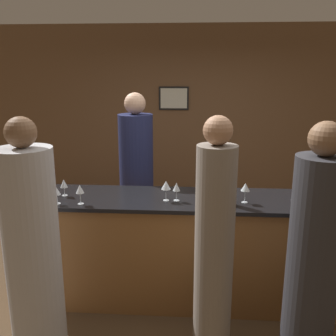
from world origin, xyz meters
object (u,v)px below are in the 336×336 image
object	(u,v)px
guest_0	(313,263)
wine_bottle_2	(232,191)
guest_1	(214,252)
ice_bucket	(321,189)
bartender	(137,187)
guest_2	(33,255)

from	to	relation	value
guest_0	wine_bottle_2	xyz separation A→B (m)	(-0.50, 0.65, 0.29)
guest_0	guest_1	distance (m)	0.68
guest_1	wine_bottle_2	xyz separation A→B (m)	(0.17, 0.60, 0.26)
ice_bucket	guest_1	bearing A→B (deg)	-141.37
guest_0	ice_bucket	xyz separation A→B (m)	(0.29, 0.83, 0.27)
guest_1	ice_bucket	world-z (taller)	guest_1
bartender	ice_bucket	size ratio (longest dim) A/B	9.47
guest_0	wine_bottle_2	size ratio (longest dim) A/B	5.73
guest_1	ice_bucket	xyz separation A→B (m)	(0.97, 0.78, 0.24)
guest_2	guest_1	bearing A→B (deg)	3.73
bartender	guest_1	xyz separation A→B (m)	(0.78, -1.48, -0.01)
ice_bucket	guest_0	bearing A→B (deg)	-109.35
wine_bottle_2	ice_bucket	size ratio (longest dim) A/B	1.57
guest_2	ice_bucket	world-z (taller)	guest_2
guest_0	ice_bucket	size ratio (longest dim) A/B	9.01
wine_bottle_2	ice_bucket	distance (m)	0.82
wine_bottle_2	guest_1	bearing A→B (deg)	-106.29
guest_0	guest_1	bearing A→B (deg)	175.38
guest_2	wine_bottle_2	world-z (taller)	guest_2
bartender	wine_bottle_2	distance (m)	1.32
guest_1	guest_2	world-z (taller)	guest_1
guest_0	wine_bottle_2	distance (m)	0.88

